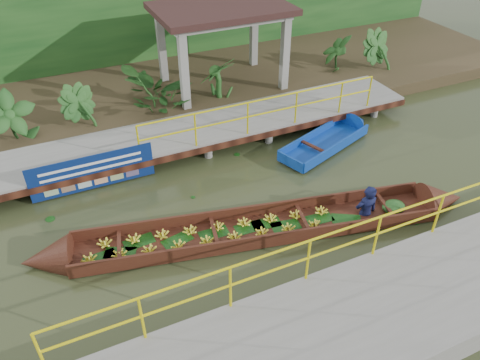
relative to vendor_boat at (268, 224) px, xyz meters
name	(u,v)px	position (x,y,z in m)	size (l,w,h in m)	color
ground	(211,221)	(-1.11, 0.92, -0.21)	(80.00, 80.00, 0.00)	#2C351A
land_strip	(133,92)	(-1.11, 8.42, 0.01)	(30.00, 8.00, 0.45)	#362E1B
far_dock	(168,138)	(-1.09, 4.34, 0.27)	(16.00, 2.06, 1.66)	slate
near_dock	(346,331)	(-0.11, -3.28, 0.09)	(18.00, 2.40, 1.73)	slate
pavilion	(221,17)	(1.89, 7.22, 2.60)	(4.40, 3.00, 3.00)	slate
foliage_backdrop	(111,22)	(-1.11, 10.92, 1.79)	(30.00, 0.80, 4.00)	#133D16
vendor_boat	(268,224)	(0.00, 0.00, 0.00)	(10.65, 3.23, 2.09)	#36140E
moored_blue_boat	(341,133)	(4.07, 2.91, -0.06)	(3.78, 2.13, 0.88)	#0D3798
blue_banner	(93,172)	(-3.41, 3.40, 0.34)	(3.21, 0.04, 1.00)	navy
tropical_plants	(213,77)	(1.14, 6.22, 1.05)	(14.30, 1.30, 1.62)	#133D16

